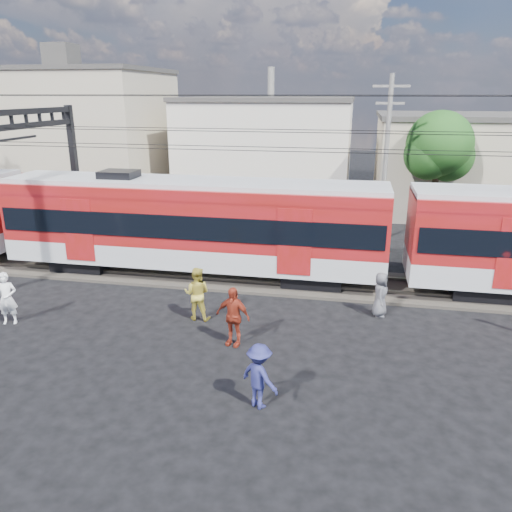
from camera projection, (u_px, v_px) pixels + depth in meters
The scene contains 16 objects.
ground at pixel (179, 378), 13.95m from camera, with size 120.00×120.00×0.00m, color black.
track_bed at pixel (242, 277), 21.38m from camera, with size 70.00×3.40×0.12m, color #2D2823.
rail_near at pixel (238, 281), 20.65m from camera, with size 70.00×0.12×0.12m, color #59544C.
rail_far at pixel (245, 269), 22.05m from camera, with size 70.00×0.12×0.12m, color #59544C.
commuter_train at pixel (198, 222), 21.00m from camera, with size 50.30×3.08×4.17m.
catenary at pixel (44, 153), 21.40m from camera, with size 70.00×9.30×7.52m.
building_west at pixel (70, 133), 38.00m from camera, with size 14.28×10.20×9.30m.
building_midwest at pixel (270, 146), 38.34m from camera, with size 12.24×12.24×7.30m.
building_mideast at pixel (503, 164), 32.75m from camera, with size 16.32×10.20×6.30m.
utility_pole_mid at pixel (386, 156), 25.41m from camera, with size 1.80×0.24×8.50m.
tree_near at pixel (442, 148), 27.66m from camera, with size 3.82×3.64×6.72m.
pedestrian_a at pixel (7, 298), 17.00m from camera, with size 0.67×0.44×1.84m, color white.
pedestrian_b at pixel (197, 294), 17.32m from camera, with size 0.93×0.72×1.91m, color gold.
pedestrian_c at pixel (259, 376), 12.44m from camera, with size 1.12×0.64×1.73m, color navy.
pedestrian_d at pixel (233, 316), 15.53m from camera, with size 1.14×0.47×1.94m, color maroon.
pedestrian_e at pixel (380, 294), 17.62m from camera, with size 0.79×0.52×1.62m, color #4F4F54.
Camera 1 is at (4.50, -11.53, 7.60)m, focal length 35.00 mm.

